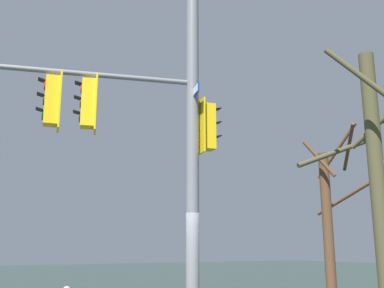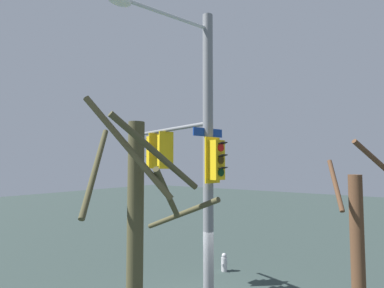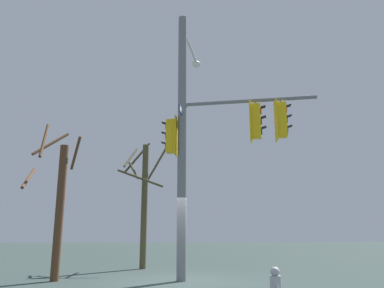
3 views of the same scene
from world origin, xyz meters
The scene contains 3 objects.
main_signal_pole_assembly centered at (-0.04, -0.72, 4.79)m, with size 4.30×4.85×8.83m.
bare_tree_behind_pole centered at (4.02, 1.22, 2.83)m, with size 2.07×2.05×5.37m.
bare_tree_across_street centered at (0.45, 3.86, 2.40)m, with size 2.14×1.73×5.04m.
Camera 1 is at (8.93, -5.27, 1.74)m, focal length 42.53 mm.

